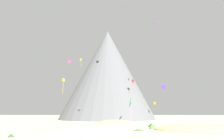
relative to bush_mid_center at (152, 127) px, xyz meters
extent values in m
plane|color=beige|center=(-9.26, -11.73, -0.55)|extent=(400.00, 400.00, 0.00)
ellipsoid|color=#C6B284|center=(-8.60, 10.74, -0.55)|extent=(15.28, 15.55, 3.45)
ellipsoid|color=beige|center=(-16.13, -2.87, -0.55)|extent=(21.92, 29.14, 2.15)
ellipsoid|color=#C6B284|center=(9.28, -5.63, -0.55)|extent=(21.85, 16.46, 3.30)
cone|color=#668C4C|center=(0.00, 0.00, 0.00)|extent=(2.11, 2.11, 1.10)
cone|color=#568442|center=(-3.67, -4.23, -0.33)|extent=(3.55, 3.55, 0.45)
cone|color=#386633|center=(-25.61, -15.18, -0.25)|extent=(1.46, 1.46, 0.61)
cone|color=#386633|center=(0.94, 6.07, 0.00)|extent=(2.78, 2.78, 1.09)
cone|color=#386633|center=(-14.35, 8.57, -0.11)|extent=(2.18, 2.18, 0.88)
cone|color=#568442|center=(-20.72, -1.91, -0.35)|extent=(3.19, 3.19, 0.41)
cone|color=slate|center=(-13.36, 59.88, 25.18)|extent=(62.18, 62.18, 51.47)
cone|color=slate|center=(-15.87, 54.23, 14.13)|extent=(47.30, 47.30, 29.36)
cube|color=red|center=(-0.50, 41.83, 17.40)|extent=(1.17, 1.23, 0.65)
cube|color=red|center=(-0.50, 41.83, 18.03)|extent=(1.17, 1.23, 0.65)
cylinder|color=red|center=(-0.79, 41.83, 15.31)|extent=(0.61, 0.18, 3.67)
cone|color=green|center=(-2.68, 28.96, 7.96)|extent=(1.40, 2.09, 1.91)
cube|color=#D1339E|center=(-25.54, 20.27, 21.50)|extent=(0.98, 0.32, 0.98)
cone|color=teal|center=(-3.59, 19.18, 5.90)|extent=(0.89, 1.87, 1.76)
cylinder|color=pink|center=(-3.49, 19.18, 2.88)|extent=(0.32, 0.30, 4.24)
cube|color=black|center=(-15.48, 22.66, 22.04)|extent=(1.09, 0.51, 0.99)
cube|color=orange|center=(9.76, 45.05, 7.12)|extent=(1.32, 1.28, 0.61)
cube|color=orange|center=(9.76, 45.05, 7.73)|extent=(1.32, 1.28, 0.61)
cylinder|color=green|center=(9.88, 45.05, 5.38)|extent=(0.18, 0.14, 2.98)
cube|color=#8CD133|center=(-24.80, 38.07, 27.13)|extent=(0.85, 0.81, 1.32)
cylinder|color=#8CD133|center=(-24.63, 38.07, 25.22)|extent=(0.13, 0.21, 2.50)
cube|color=purple|center=(9.72, 28.63, 41.42)|extent=(0.72, 0.86, 1.49)
cube|color=gold|center=(-24.65, 10.22, 12.79)|extent=(1.07, 1.06, 0.47)
cube|color=gold|center=(-24.65, 10.22, 13.21)|extent=(1.07, 1.06, 0.47)
cylinder|color=gold|center=(-24.64, 10.22, 10.78)|extent=(0.16, 0.28, 3.68)
cone|color=#5138B2|center=(5.59, 8.67, 10.82)|extent=(1.62, 0.90, 1.63)
cylinder|color=red|center=(5.87, 8.67, 8.07)|extent=(0.17, 0.17, 3.89)
camera|label=1|loc=(-8.59, -47.41, 3.49)|focal=30.65mm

